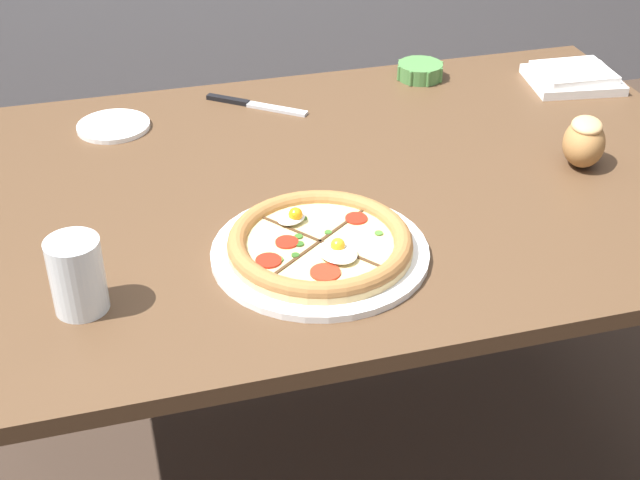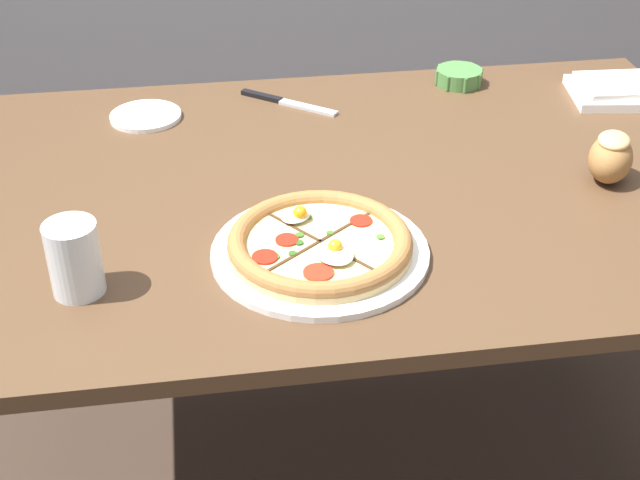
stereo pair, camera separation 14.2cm
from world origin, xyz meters
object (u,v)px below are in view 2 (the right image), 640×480
(bread_piece_near, at_px, (611,156))
(water_glass, at_px, (75,262))
(ramekin_bowl, at_px, (459,76))
(knife_main, at_px, (287,102))
(napkin_folded, at_px, (617,90))
(side_saucer, at_px, (146,116))
(pizza, at_px, (320,245))
(dining_table, at_px, (342,220))

(bread_piece_near, relative_size, water_glass, 1.09)
(ramekin_bowl, xyz_separation_m, knife_main, (-0.40, -0.05, -0.01))
(napkin_folded, distance_m, side_saucer, 1.02)
(pizza, bearing_deg, ramekin_bowl, 56.99)
(napkin_folded, relative_size, bread_piece_near, 1.67)
(pizza, height_order, bread_piece_near, bread_piece_near)
(pizza, bearing_deg, knife_main, 88.44)
(napkin_folded, xyz_separation_m, knife_main, (-0.72, 0.07, -0.01))
(bread_piece_near, bearing_deg, napkin_folded, 63.52)
(napkin_folded, bearing_deg, bread_piece_near, -116.48)
(pizza, bearing_deg, water_glass, -174.14)
(ramekin_bowl, relative_size, water_glass, 0.93)
(dining_table, height_order, knife_main, knife_main)
(bread_piece_near, relative_size, knife_main, 0.66)
(napkin_folded, height_order, knife_main, napkin_folded)
(knife_main, height_order, water_glass, water_glass)
(napkin_folded, bearing_deg, water_glass, -153.60)
(side_saucer, bearing_deg, napkin_folded, -2.60)
(dining_table, xyz_separation_m, pizza, (-0.08, -0.23, 0.10))
(dining_table, relative_size, water_glass, 13.17)
(napkin_folded, xyz_separation_m, side_saucer, (-1.02, 0.05, -0.01))
(water_glass, bearing_deg, side_saucer, 81.28)
(pizza, height_order, knife_main, pizza)
(knife_main, xyz_separation_m, side_saucer, (-0.30, -0.03, 0.00))
(pizza, bearing_deg, side_saucer, 117.05)
(pizza, distance_m, napkin_folded, 0.89)
(dining_table, height_order, water_glass, water_glass)
(ramekin_bowl, relative_size, knife_main, 0.56)
(dining_table, bearing_deg, side_saucer, 137.75)
(dining_table, bearing_deg, pizza, -108.32)
(napkin_folded, xyz_separation_m, water_glass, (-1.11, -0.55, 0.04))
(pizza, height_order, water_glass, water_glass)
(side_saucer, bearing_deg, dining_table, -42.25)
(pizza, xyz_separation_m, side_saucer, (-0.28, 0.56, -0.01))
(water_glass, bearing_deg, napkin_folded, 26.40)
(pizza, relative_size, ramekin_bowl, 3.21)
(napkin_folded, height_order, water_glass, water_glass)
(ramekin_bowl, relative_size, napkin_folded, 0.51)
(bread_piece_near, relative_size, side_saucer, 0.87)
(pizza, distance_m, bread_piece_near, 0.59)
(pizza, xyz_separation_m, bread_piece_near, (0.56, 0.17, 0.03))
(ramekin_bowl, bearing_deg, dining_table, -129.73)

